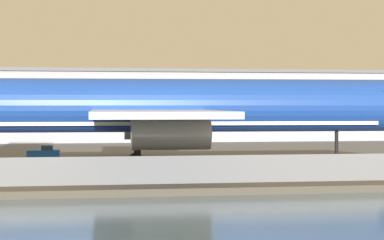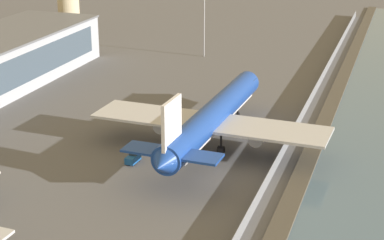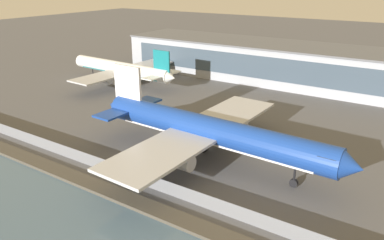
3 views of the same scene
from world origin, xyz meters
name	(u,v)px [view 2 (image 2 of 3)]	position (x,y,z in m)	size (l,w,h in m)	color
ground_plane	(185,157)	(0.00, 0.00, 0.00)	(500.00, 500.00, 0.00)	#565659
shoreline_seawall	(303,172)	(0.00, -20.50, 0.25)	(320.00, 3.00, 0.50)	#474238
perimeter_fence	(276,163)	(0.00, -16.00, 1.10)	(280.00, 0.10, 2.20)	slate
cargo_jet_blue	(212,118)	(5.84, -3.12, 5.60)	(49.33, 42.09, 14.68)	#193D93
baggage_tug	(133,158)	(-5.07, 7.42, 0.81)	(3.28, 1.77, 1.80)	#19519E
apron_light_mast_apron_west	(204,13)	(67.58, 18.09, 11.96)	(3.20, 0.40, 21.34)	#93969B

